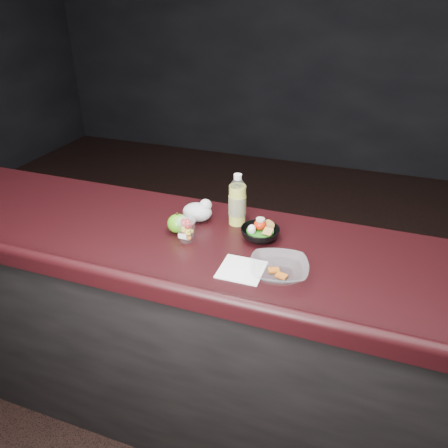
{
  "coord_description": "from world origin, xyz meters",
  "views": [
    {
      "loc": [
        0.5,
        -1.1,
        1.94
      ],
      "look_at": [
        -0.02,
        0.32,
        1.1
      ],
      "focal_mm": 35.0,
      "sensor_mm": 36.0,
      "label": 1
    }
  ],
  "objects_px": {
    "lemonade_bottle": "(237,203)",
    "snack_bowl": "(260,232)",
    "green_apple": "(178,223)",
    "fruit_cup": "(186,228)",
    "takeout_bowl": "(279,269)"
  },
  "relations": [
    {
      "from": "lemonade_bottle",
      "to": "snack_bowl",
      "type": "distance_m",
      "value": 0.17
    },
    {
      "from": "green_apple",
      "to": "takeout_bowl",
      "type": "relative_size",
      "value": 0.35
    },
    {
      "from": "lemonade_bottle",
      "to": "takeout_bowl",
      "type": "distance_m",
      "value": 0.42
    },
    {
      "from": "green_apple",
      "to": "fruit_cup",
      "type": "bearing_deg",
      "value": -39.02
    },
    {
      "from": "lemonade_bottle",
      "to": "takeout_bowl",
      "type": "height_order",
      "value": "lemonade_bottle"
    },
    {
      "from": "snack_bowl",
      "to": "lemonade_bottle",
      "type": "bearing_deg",
      "value": 143.76
    },
    {
      "from": "fruit_cup",
      "to": "takeout_bowl",
      "type": "distance_m",
      "value": 0.43
    },
    {
      "from": "fruit_cup",
      "to": "green_apple",
      "type": "relative_size",
      "value": 1.26
    },
    {
      "from": "lemonade_bottle",
      "to": "snack_bowl",
      "type": "xyz_separation_m",
      "value": [
        0.13,
        -0.09,
        -0.07
      ]
    },
    {
      "from": "green_apple",
      "to": "snack_bowl",
      "type": "relative_size",
      "value": 0.43
    },
    {
      "from": "lemonade_bottle",
      "to": "green_apple",
      "type": "xyz_separation_m",
      "value": [
        -0.21,
        -0.16,
        -0.06
      ]
    },
    {
      "from": "fruit_cup",
      "to": "green_apple",
      "type": "distance_m",
      "value": 0.08
    },
    {
      "from": "green_apple",
      "to": "takeout_bowl",
      "type": "bearing_deg",
      "value": -18.98
    },
    {
      "from": "snack_bowl",
      "to": "takeout_bowl",
      "type": "distance_m",
      "value": 0.26
    },
    {
      "from": "lemonade_bottle",
      "to": "green_apple",
      "type": "bearing_deg",
      "value": -143.3
    }
  ]
}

